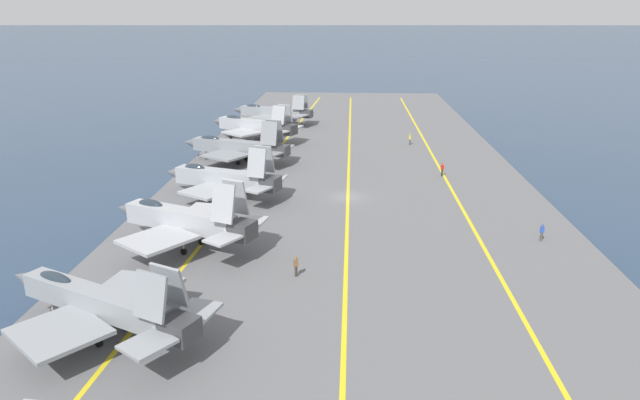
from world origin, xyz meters
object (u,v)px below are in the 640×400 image
parked_jet_second (100,302)px  parked_jet_fourth (222,178)px  parked_jet_fifth (236,146)px  crew_brown_vest (296,265)px  crew_red_vest (442,169)px  crew_blue_vest (542,232)px  parked_jet_third (184,219)px  parked_jet_sixth (253,125)px  parked_jet_seventh (273,112)px  crew_yellow_vest (410,139)px

parked_jet_second → parked_jet_fourth: parked_jet_fourth is taller
parked_jet_fifth → crew_brown_vest: parked_jet_fifth is taller
crew_red_vest → crew_blue_vest: bearing=-164.8°
parked_jet_fourth → parked_jet_third: bearing=179.3°
parked_jet_third → crew_brown_vest: (-5.39, -10.86, -1.83)m
parked_jet_fifth → crew_red_vest: bearing=-101.4°
parked_jet_fifth → parked_jet_sixth: (14.12, -0.17, 0.40)m
crew_red_vest → parked_jet_seventh: bearing=37.4°
parked_jet_third → crew_brown_vest: bearing=-116.4°
crew_yellow_vest → parked_jet_second: bearing=156.4°
parked_jet_fifth → parked_jet_sixth: size_ratio=1.03×
crew_yellow_vest → parked_jet_fourth: bearing=140.1°
parked_jet_second → parked_jet_third: size_ratio=1.08×
parked_jet_seventh → parked_jet_second: bearing=179.1°
parked_jet_second → crew_red_vest: 50.49m
parked_jet_fifth → crew_yellow_vest: size_ratio=9.26×
parked_jet_third → crew_blue_vest: (3.61, -33.66, -1.88)m
parked_jet_third → parked_jet_sixth: 46.15m
parked_jet_third → parked_jet_fourth: size_ratio=1.01×
parked_jet_third → parked_jet_fourth: (15.34, -0.19, -0.45)m
parked_jet_fifth → parked_jet_sixth: 14.12m
parked_jet_fifth → crew_blue_vest: size_ratio=9.91×
parked_jet_fourth → parked_jet_sixth: parked_jet_sixth is taller
crew_blue_vest → parked_jet_seventh: bearing=29.9°
parked_jet_fourth → parked_jet_seventh: parked_jet_fourth is taller
parked_jet_second → crew_brown_vest: parked_jet_second is taller
parked_jet_seventh → crew_brown_vest: 68.61m
parked_jet_fourth → parked_jet_sixth: bearing=2.7°
parked_jet_seventh → crew_brown_vest: bearing=-170.8°
crew_blue_vest → parked_jet_fifth: bearing=51.0°
parked_jet_second → parked_jet_seventh: parked_jet_second is taller
crew_brown_vest → crew_red_vest: 35.69m
parked_jet_fourth → parked_jet_seventh: (46.98, 0.30, 0.01)m
parked_jet_fifth → parked_jet_sixth: parked_jet_sixth is taller
parked_jet_second → crew_blue_vest: parked_jet_second is taller
parked_jet_sixth → parked_jet_second: bearing=179.9°
parked_jet_second → parked_jet_seventh: size_ratio=0.99×
parked_jet_fourth → crew_blue_vest: size_ratio=8.82×
parked_jet_seventh → crew_brown_vest: parked_jet_seventh is taller
parked_jet_fifth → parked_jet_second: bearing=-179.9°
parked_jet_second → crew_red_vest: bearing=-34.9°
parked_jet_second → parked_jet_seventh: (77.54, -1.24, -0.12)m
parked_jet_third → crew_blue_vest: parked_jet_third is taller
parked_jet_fourth → parked_jet_seventh: bearing=0.4°
crew_brown_vest → parked_jet_sixth: bearing=13.2°
parked_jet_fifth → crew_brown_vest: bearing=-161.8°
parked_jet_fourth → crew_yellow_vest: size_ratio=8.23×
parked_jet_third → crew_blue_vest: size_ratio=8.92×
parked_jet_seventh → crew_brown_vest: size_ratio=9.24×
crew_yellow_vest → crew_blue_vest: crew_yellow_vest is taller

